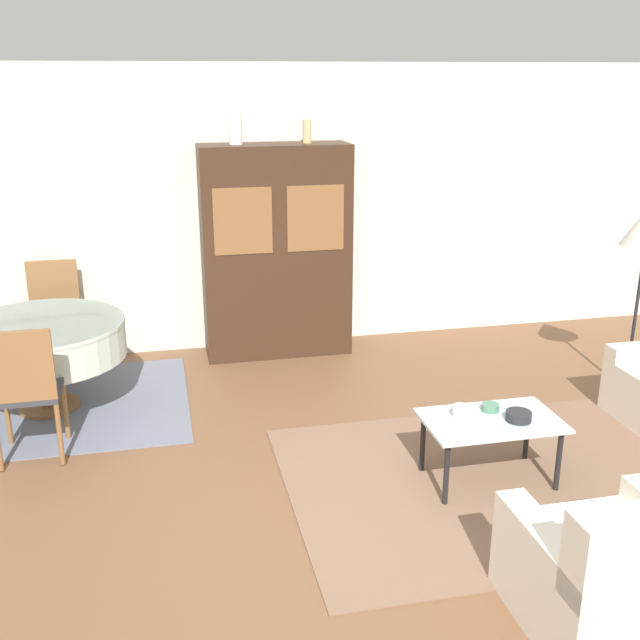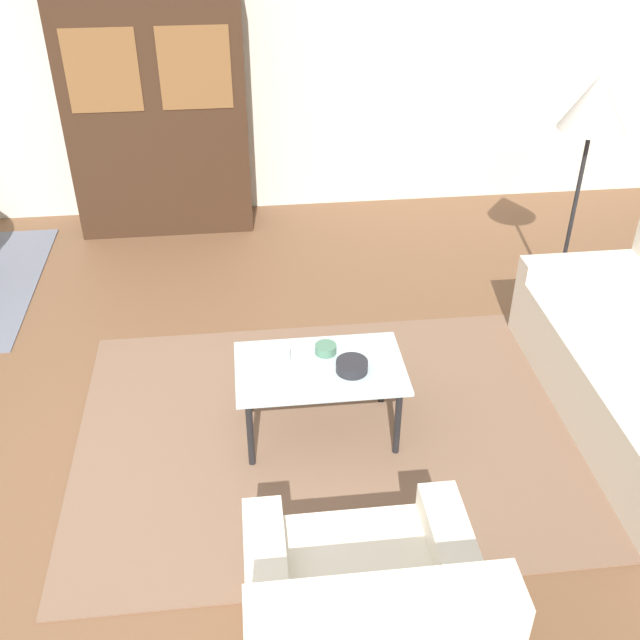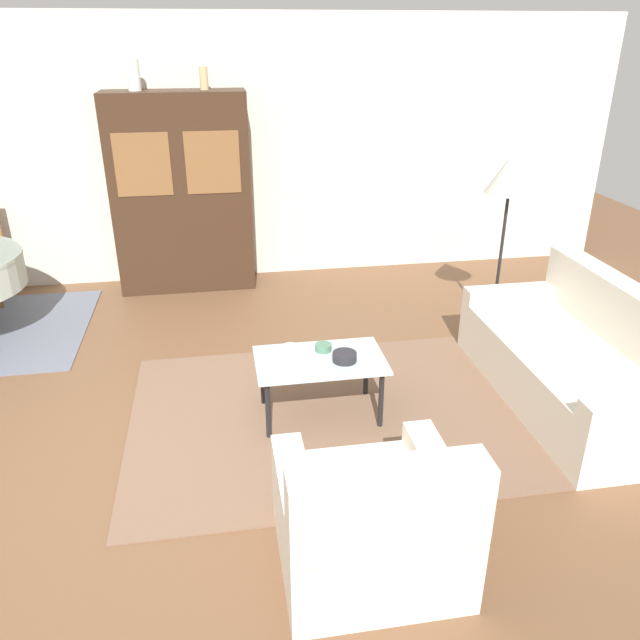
# 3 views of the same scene
# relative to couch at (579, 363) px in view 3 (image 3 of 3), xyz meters

# --- Properties ---
(ground_plane) EXTENTS (14.00, 14.00, 0.00)m
(ground_plane) POSITION_rel_couch_xyz_m (-3.08, -0.51, -0.30)
(ground_plane) COLOR brown
(wall_back) EXTENTS (10.00, 0.06, 2.70)m
(wall_back) POSITION_rel_couch_xyz_m (-3.08, 3.12, 1.05)
(wall_back) COLOR beige
(wall_back) RESTS_ON ground_plane
(area_rug) EXTENTS (2.86, 2.09, 0.01)m
(area_rug) POSITION_rel_couch_xyz_m (-1.82, 0.07, -0.29)
(area_rug) COLOR brown
(area_rug) RESTS_ON ground_plane
(couch) EXTENTS (0.94, 1.95, 0.87)m
(couch) POSITION_rel_couch_xyz_m (0.00, 0.00, 0.00)
(couch) COLOR silver
(couch) RESTS_ON ground_plane
(armchair) EXTENTS (0.89, 0.83, 0.84)m
(armchair) POSITION_rel_couch_xyz_m (-1.90, -1.34, 0.01)
(armchair) COLOR silver
(armchair) RESTS_ON ground_plane
(coffee_table) EXTENTS (0.89, 0.55, 0.44)m
(coffee_table) POSITION_rel_couch_xyz_m (-1.91, 0.09, 0.10)
(coffee_table) COLOR black
(coffee_table) RESTS_ON area_rug
(display_cabinet) EXTENTS (1.38, 0.48, 2.00)m
(display_cabinet) POSITION_rel_couch_xyz_m (-2.88, 2.83, 0.70)
(display_cabinet) COLOR #382316
(display_cabinet) RESTS_ON ground_plane
(floor_lamp) EXTENTS (0.41, 0.41, 1.61)m
(floor_lamp) POSITION_rel_couch_xyz_m (-0.11, 1.23, 1.08)
(floor_lamp) COLOR black
(floor_lamp) RESTS_ON ground_plane
(cup) EXTENTS (0.09, 0.09, 0.09)m
(cup) POSITION_rel_couch_xyz_m (-2.11, 0.16, 0.20)
(cup) COLOR white
(cup) RESTS_ON coffee_table
(bowl) EXTENTS (0.17, 0.17, 0.06)m
(bowl) POSITION_rel_couch_xyz_m (-1.75, 0.04, 0.19)
(bowl) COLOR #232328
(bowl) RESTS_ON coffee_table
(bowl_small) EXTENTS (0.12, 0.12, 0.05)m
(bowl_small) POSITION_rel_couch_xyz_m (-1.87, 0.21, 0.18)
(bowl_small) COLOR #4C7A60
(bowl_small) RESTS_ON coffee_table
(vase_tall) EXTENTS (0.12, 0.12, 0.28)m
(vase_tall) POSITION_rel_couch_xyz_m (-3.22, 2.83, 1.84)
(vase_tall) COLOR white
(vase_tall) RESTS_ON display_cabinet
(vase_short) EXTENTS (0.08, 0.08, 0.21)m
(vase_short) POSITION_rel_couch_xyz_m (-2.57, 2.83, 1.80)
(vase_short) COLOR tan
(vase_short) RESTS_ON display_cabinet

